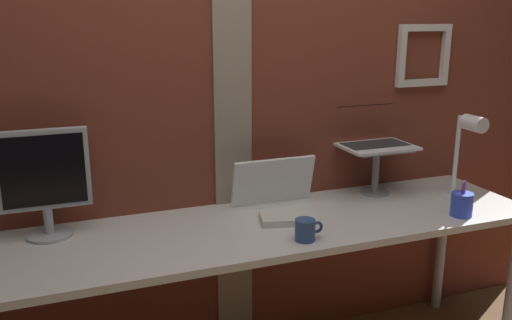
% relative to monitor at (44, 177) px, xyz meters
% --- Properties ---
extents(brick_wall_back, '(3.53, 0.15, 2.65)m').
position_rel_monitor_xyz_m(brick_wall_back, '(0.79, 0.18, 0.34)').
color(brick_wall_back, brown).
rests_on(brick_wall_back, ground_plane).
extents(desk, '(2.39, 0.61, 0.75)m').
position_rel_monitor_xyz_m(desk, '(0.83, -0.19, -0.31)').
color(desk, silver).
rests_on(desk, ground_plane).
extents(monitor, '(0.34, 0.18, 0.42)m').
position_rel_monitor_xyz_m(monitor, '(0.00, 0.00, 0.00)').
color(monitor, '#ADB2B7').
rests_on(monitor, desk).
extents(laptop_stand, '(0.28, 0.22, 0.23)m').
position_rel_monitor_xyz_m(laptop_stand, '(1.48, 0.00, -0.09)').
color(laptop_stand, gray).
rests_on(laptop_stand, desk).
extents(laptop, '(0.34, 0.28, 0.20)m').
position_rel_monitor_xyz_m(laptop, '(1.48, 0.06, 0.03)').
color(laptop, white).
rests_on(laptop, laptop_stand).
extents(whiteboard_panel, '(0.38, 0.07, 0.22)m').
position_rel_monitor_xyz_m(whiteboard_panel, '(0.96, 0.03, -0.13)').
color(whiteboard_panel, white).
rests_on(whiteboard_panel, desk).
extents(desk_lamp, '(0.12, 0.20, 0.41)m').
position_rel_monitor_xyz_m(desk_lamp, '(1.79, -0.24, 0.01)').
color(desk_lamp, white).
rests_on(desk_lamp, desk).
extents(pen_cup, '(0.09, 0.09, 0.16)m').
position_rel_monitor_xyz_m(pen_cup, '(1.66, -0.39, -0.19)').
color(pen_cup, blue).
rests_on(pen_cup, desk).
extents(coffee_mug, '(0.11, 0.08, 0.08)m').
position_rel_monitor_xyz_m(coffee_mug, '(0.92, -0.39, -0.20)').
color(coffee_mug, '#2D4C8C').
rests_on(coffee_mug, desk).
extents(paper_clutter_stack, '(0.23, 0.18, 0.03)m').
position_rel_monitor_xyz_m(paper_clutter_stack, '(0.92, -0.19, -0.23)').
color(paper_clutter_stack, silver).
rests_on(paper_clutter_stack, desk).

